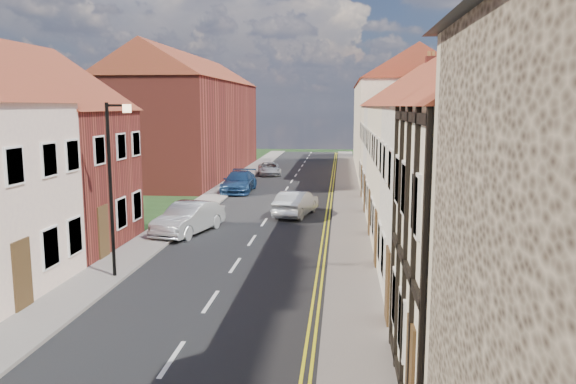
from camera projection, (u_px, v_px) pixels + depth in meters
road at (264, 222)px, 29.15m from camera, size 7.00×90.00×0.02m
pavement_left at (182, 220)px, 29.56m from camera, size 1.80×90.00×0.12m
pavement_right at (349, 223)px, 28.73m from camera, size 1.80×90.00×0.12m
cottage_r_white_near at (530, 161)px, 15.88m from camera, size 8.30×6.00×9.00m
cottage_r_cream_mid at (483, 147)px, 21.19m from camera, size 8.30×5.20×9.00m
cottage_r_pink at (455, 139)px, 26.51m from camera, size 8.30×6.00×9.00m
cottage_r_white_far at (436, 133)px, 31.82m from camera, size 8.30×5.20×9.00m
cottage_r_cream_far at (423, 129)px, 37.13m from camera, size 8.30×6.00×9.00m
cottage_l_pink at (22, 146)px, 23.32m from camera, size 8.30×6.30×8.80m
block_right_far at (400, 114)px, 52.06m from camera, size 8.30×24.20×10.50m
block_left_far at (190, 114)px, 48.91m from camera, size 8.30×24.20×10.50m
lamppost at (113, 179)px, 19.14m from camera, size 0.88×0.15×6.00m
car_mid at (189, 218)px, 26.52m from camera, size 2.73×4.80×1.50m
car_far at (239, 182)px, 39.41m from camera, size 2.04×4.98×1.44m
car_distant at (269, 169)px, 48.97m from camera, size 2.57×4.30×1.12m
car_mid_b at (296, 203)px, 30.88m from camera, size 2.33×4.45×1.39m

